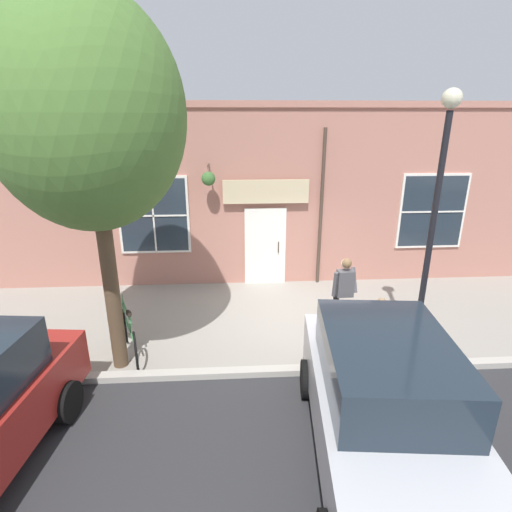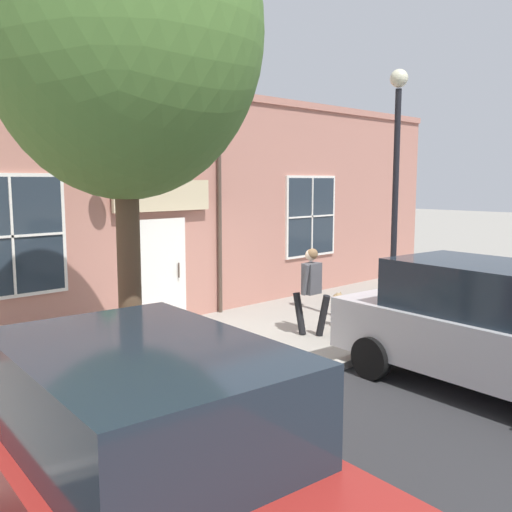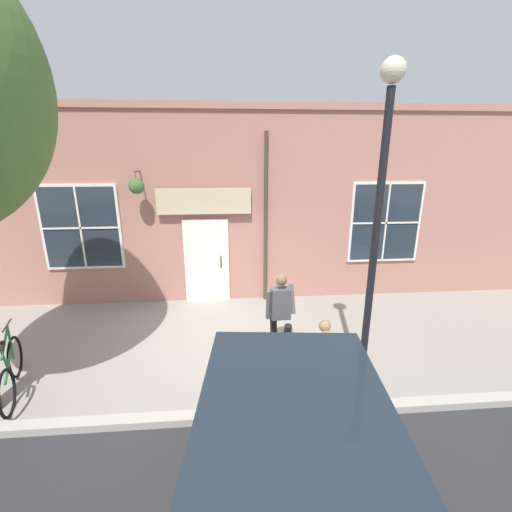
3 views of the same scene
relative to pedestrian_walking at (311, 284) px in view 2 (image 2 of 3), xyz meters
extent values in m
plane|color=gray|center=(-0.46, -0.93, -0.96)|extent=(90.00, 90.00, 0.00)
cube|color=#B2ADA3|center=(1.54, -0.93, -0.90)|extent=(0.20, 28.00, 0.12)
cube|color=#B27566|center=(-2.81, -0.93, 1.32)|extent=(0.30, 18.00, 4.56)
cube|color=#B27566|center=(-2.81, -0.93, 3.68)|extent=(0.42, 18.00, 0.16)
cube|color=white|center=(-2.64, -1.46, 0.09)|extent=(0.10, 1.10, 2.10)
cube|color=#232D38|center=(-2.61, -1.46, 0.04)|extent=(0.03, 0.90, 1.90)
cylinder|color=#47382D|center=(-2.55, -1.11, 0.09)|extent=(0.03, 0.03, 0.30)
cube|color=beige|center=(-2.54, -1.46, 1.59)|extent=(0.08, 2.20, 0.60)
cylinder|color=#47382D|center=(-2.58, 0.00, 1.09)|extent=(0.09, 0.09, 4.11)
cylinder|color=#47382D|center=(-2.42, -2.88, 2.28)|extent=(0.44, 0.04, 0.04)
cylinder|color=#47382D|center=(-2.24, -2.88, 2.10)|extent=(0.01, 0.01, 0.34)
cone|color=#2D2823|center=(-2.24, -2.88, 1.88)|extent=(0.32, 0.32, 0.18)
sphere|color=#3D6B33|center=(-2.24, -2.88, 1.97)|extent=(0.34, 0.34, 0.34)
cube|color=white|center=(-2.64, -4.35, 0.99)|extent=(0.08, 1.82, 2.02)
cube|color=#232D38|center=(-2.61, -4.35, 0.99)|extent=(0.03, 1.70, 1.90)
cube|color=white|center=(-2.59, -4.35, 0.99)|extent=(0.04, 0.04, 1.90)
cube|color=white|center=(-2.59, -4.35, 0.99)|extent=(0.04, 1.70, 0.04)
cube|color=white|center=(-2.64, 3.04, 0.99)|extent=(0.08, 1.82, 2.02)
cube|color=#232D38|center=(-2.61, 3.04, 0.99)|extent=(0.03, 1.70, 1.90)
cube|color=white|center=(-2.59, 3.04, 0.99)|extent=(0.04, 0.04, 1.90)
cube|color=white|center=(-2.59, 3.04, 0.99)|extent=(0.04, 1.70, 0.04)
cylinder|color=black|center=(-0.20, -0.09, -0.57)|extent=(0.30, 0.14, 0.79)
cylinder|color=black|center=(0.21, 0.09, -0.57)|extent=(0.30, 0.14, 0.79)
cube|color=#4C4C51|center=(0.00, 0.00, 0.10)|extent=(0.24, 0.35, 0.57)
sphere|color=beige|center=(-0.02, 0.00, 0.53)|extent=(0.21, 0.21, 0.21)
sphere|color=brown|center=(0.01, 0.00, 0.55)|extent=(0.20, 0.20, 0.20)
cylinder|color=#4C4C51|center=(0.05, -0.23, 0.11)|extent=(0.16, 0.09, 0.57)
cylinder|color=#4C4C51|center=(-0.11, 0.23, 0.13)|extent=(0.33, 0.10, 0.52)
ellipsoid|color=#997A51|center=(0.33, 0.81, -0.51)|extent=(0.64, 0.35, 0.27)
cylinder|color=#997A51|center=(0.14, 0.74, -0.80)|extent=(0.06, 0.06, 0.34)
cylinder|color=#997A51|center=(0.16, 0.92, -0.80)|extent=(0.06, 0.06, 0.34)
cylinder|color=#997A51|center=(0.51, 0.71, -0.80)|extent=(0.06, 0.06, 0.34)
cylinder|color=#997A51|center=(0.53, 0.89, -0.80)|extent=(0.06, 0.06, 0.34)
sphere|color=#997A51|center=(-0.03, 0.85, -0.40)|extent=(0.22, 0.22, 0.22)
cone|color=#997A51|center=(-0.14, 0.85, -0.42)|extent=(0.11, 0.10, 0.09)
cone|color=#997A51|center=(-0.02, 0.79, -0.30)|extent=(0.06, 0.06, 0.07)
cone|color=#997A51|center=(-0.02, 0.89, -0.30)|extent=(0.06, 0.06, 0.07)
cylinder|color=#997A51|center=(0.72, 0.78, -0.46)|extent=(0.21, 0.05, 0.14)
cylinder|color=brown|center=(1.07, -4.45, 0.67)|extent=(0.26, 0.26, 3.27)
ellipsoid|color=#4C7533|center=(1.07, -4.45, 3.44)|extent=(3.24, 2.91, 3.56)
sphere|color=#4C7533|center=(1.22, -4.33, 2.88)|extent=(1.78, 1.78, 1.78)
torus|color=black|center=(0.19, -4.56, -0.63)|extent=(0.69, 0.24, 0.70)
torus|color=black|center=(1.14, -4.14, -0.63)|extent=(0.69, 0.24, 0.70)
cylinder|color=#33723F|center=(0.66, -4.35, -0.43)|extent=(0.92, 0.44, 0.17)
cylinder|color=#33723F|center=(0.83, -4.27, -0.29)|extent=(0.21, 0.12, 0.48)
cylinder|color=#33723F|center=(0.62, -4.37, -0.11)|extent=(0.77, 0.37, 0.15)
cylinder|color=#33723F|center=(0.26, -4.53, -0.31)|extent=(0.12, 0.08, 0.58)
cylinder|color=#33723F|center=(0.23, -4.54, -0.01)|extent=(0.45, 0.16, 0.03)
ellipsoid|color=black|center=(0.83, -4.27, -0.03)|extent=(0.27, 0.19, 0.09)
cube|color=maroon|center=(3.70, -5.86, -0.27)|extent=(4.46, 2.18, 0.76)
cube|color=#1E2833|center=(3.48, -5.84, 0.45)|extent=(2.38, 1.77, 0.68)
cylinder|color=black|center=(2.46, -4.85, -0.65)|extent=(0.63, 0.24, 0.62)
cube|color=#B7B7BC|center=(3.54, -0.42, -0.27)|extent=(4.46, 2.18, 0.76)
cube|color=#1E2833|center=(3.33, -0.40, 0.45)|extent=(2.38, 1.77, 0.68)
cylinder|color=black|center=(2.31, 0.59, -0.65)|extent=(0.63, 0.24, 0.62)
cylinder|color=black|center=(2.13, -1.16, -0.65)|extent=(0.63, 0.24, 0.62)
cylinder|color=black|center=(0.95, 1.20, 1.26)|extent=(0.11, 0.11, 4.45)
sphere|color=beige|center=(0.95, 1.20, 3.67)|extent=(0.32, 0.32, 0.32)
camera|label=1|loc=(7.55, -2.33, 3.40)|focal=28.00mm
camera|label=2|loc=(6.68, -7.85, 1.88)|focal=40.00mm
camera|label=3|loc=(5.54, -0.89, 2.70)|focal=24.00mm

